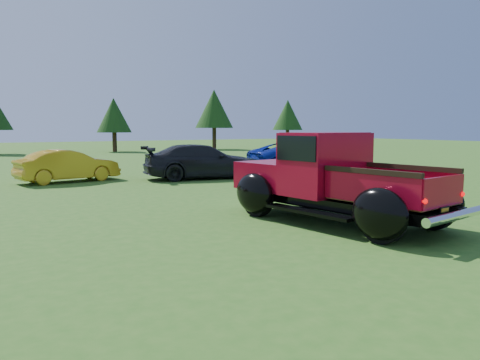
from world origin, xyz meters
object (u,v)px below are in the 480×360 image
Objects in this scene: show_car_yellow at (68,166)px; show_car_blue at (301,156)px; pickup_truck at (325,179)px; tree_far_east at (288,115)px; spectator at (316,153)px; tree_east at (214,109)px; show_car_grey at (203,161)px; tree_mid_right at (114,115)px.

show_car_blue reaches higher than show_car_yellow.
tree_far_east is at bearing 46.04° from pickup_truck.
show_car_yellow is (-25.50, -21.00, -2.65)m from tree_far_east.
pickup_truck is at bearing 53.95° from spectator.
tree_far_east is 26.76m from spectator.
show_car_yellow is at bearing -3.41° from spectator.
tree_east is 3.23× the size of spectator.
pickup_truck is 1.10× the size of show_car_blue.
show_car_blue reaches higher than show_car_grey.
tree_far_east is (9.00, 1.00, -0.41)m from tree_east.
show_car_yellow is 10.85m from spectator.
show_car_grey is at bearing -117.94° from show_car_yellow.
tree_far_east reaches higher than show_car_yellow.
tree_far_east reaches higher than spectator.
show_car_grey is 2.76× the size of spectator.
show_car_grey is at bearing -97.03° from tree_mid_right.
tree_mid_right reaches higher than pickup_truck.
tree_east reaches higher than tree_far_east.
spectator is (10.78, -1.21, 0.24)m from show_car_yellow.
show_car_blue is at bearing -17.32° from spectator.
show_car_grey reaches higher than show_car_yellow.
tree_far_east is at bearing -61.12° from show_car_yellow.
show_car_grey is (4.79, -1.49, 0.08)m from show_car_yellow.
tree_far_east is 30.69m from show_car_grey.
spectator is (3.28, -21.71, -2.14)m from tree_mid_right.
tree_far_east is at bearing -120.54° from spectator.
tree_mid_right is at bearing 176.82° from tree_east.
tree_mid_right is 22.06m from spectator.
show_car_blue is (6.68, 9.33, -0.22)m from pickup_truck.
pickup_truck is (-13.08, -30.29, -2.76)m from tree_east.
tree_mid_right is 0.92× the size of tree_far_east.
show_car_grey is at bearing 105.11° from show_car_blue.
pickup_truck is (-22.08, -31.29, -2.35)m from tree_far_east.
tree_east is 33.11m from pickup_truck.
show_car_grey is 6.00m from spectator.
tree_far_east is at bearing 6.34° from tree_east.
show_car_yellow is (-16.50, -20.00, -3.06)m from tree_east.
tree_mid_right is 0.91× the size of show_car_blue.
show_car_yellow is 2.15× the size of spectator.
tree_mid_right is 9.04m from tree_east.
tree_east is at bearing 57.89° from pickup_truck.
spectator is at bearing -81.41° from tree_mid_right.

